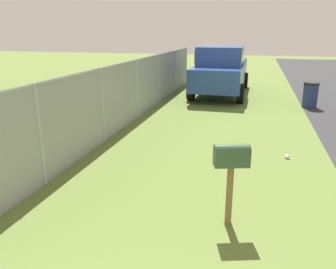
# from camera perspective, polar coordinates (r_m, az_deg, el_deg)

# --- Properties ---
(mailbox) EXTENTS (0.34, 0.53, 1.23)m
(mailbox) POSITION_cam_1_polar(r_m,az_deg,el_deg) (4.79, 10.68, -4.47)
(mailbox) COLOR brown
(mailbox) RESTS_ON ground
(pickup_truck) EXTENTS (5.61, 2.25, 2.09)m
(pickup_truck) POSITION_cam_1_polar(r_m,az_deg,el_deg) (15.12, 8.95, 10.85)
(pickup_truck) COLOR #284793
(pickup_truck) RESTS_ON ground
(trash_bin) EXTENTS (0.55, 0.55, 0.93)m
(trash_bin) POSITION_cam_1_polar(r_m,az_deg,el_deg) (13.47, 22.95, 6.19)
(trash_bin) COLOR navy
(trash_bin) RESTS_ON ground
(fence_section) EXTENTS (15.48, 0.07, 1.88)m
(fence_section) POSITION_cam_1_polar(r_m,az_deg,el_deg) (10.86, -5.25, 8.03)
(fence_section) COLOR #9EA3A8
(fence_section) RESTS_ON ground
(litter_cup_near_hydrant) EXTENTS (0.13, 0.12, 0.08)m
(litter_cup_near_hydrant) POSITION_cam_1_polar(r_m,az_deg,el_deg) (7.97, 19.53, -3.55)
(litter_cup_near_hydrant) COLOR white
(litter_cup_near_hydrant) RESTS_ON ground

